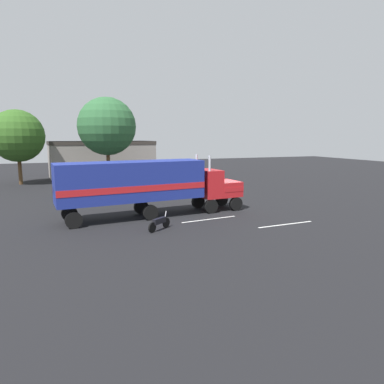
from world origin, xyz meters
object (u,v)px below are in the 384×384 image
parked_car (81,189)px  semi_truck (147,183)px  tree_center (107,126)px  motorcycle (160,223)px  person_bystander (144,197)px  tree_left (17,136)px

parked_car → semi_truck: bearing=-69.4°
semi_truck → tree_center: size_ratio=1.33×
tree_center → semi_truck: bearing=-89.2°
parked_car → motorcycle: bearing=-75.0°
semi_truck → parked_car: 11.67m
person_bystander → motorcycle: size_ratio=0.93×
parked_car → motorcycle: parked_car is taller
semi_truck → tree_left: size_ratio=1.56×
motorcycle → tree_center: (-0.14, 23.51, 6.68)m
person_bystander → tree_left: bearing=119.7°
person_bystander → tree_left: size_ratio=0.18×
parked_car → tree_left: (-6.60, 12.00, 5.19)m
semi_truck → tree_left: 25.41m
parked_car → tree_center: bearing=66.6°
tree_left → tree_center: 10.95m
person_bystander → tree_center: 17.53m
semi_truck → tree_left: (-10.67, 22.80, 3.47)m
tree_left → tree_center: (10.40, -3.22, 1.17)m
person_bystander → tree_left: tree_left is taller
motorcycle → tree_center: tree_center is taller
semi_truck → tree_left: bearing=115.1°
semi_truck → motorcycle: (-0.13, -3.93, -2.04)m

